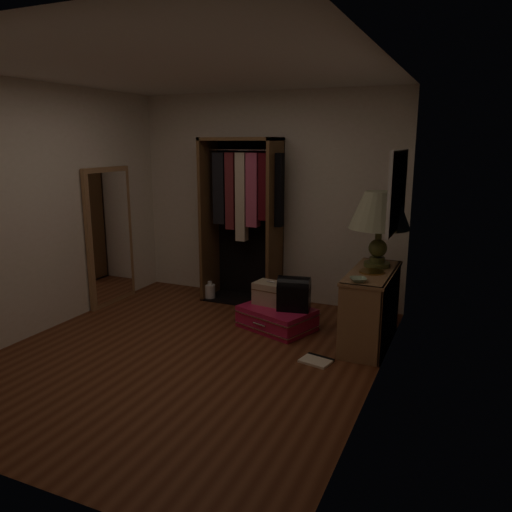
# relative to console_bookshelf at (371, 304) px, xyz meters

# --- Properties ---
(ground) EXTENTS (4.00, 4.00, 0.00)m
(ground) POSITION_rel_console_bookshelf_xyz_m (-1.54, -1.05, -0.39)
(ground) COLOR #5C2E1A
(ground) RESTS_ON ground
(room_walls) EXTENTS (3.52, 4.02, 2.60)m
(room_walls) POSITION_rel_console_bookshelf_xyz_m (-1.46, -1.01, 1.11)
(room_walls) COLOR silver
(room_walls) RESTS_ON ground
(console_bookshelf) EXTENTS (0.42, 1.12, 0.75)m
(console_bookshelf) POSITION_rel_console_bookshelf_xyz_m (0.00, 0.00, 0.00)
(console_bookshelf) COLOR #926946
(console_bookshelf) RESTS_ON ground
(open_wardrobe) EXTENTS (1.03, 0.50, 2.05)m
(open_wardrobe) POSITION_rel_console_bookshelf_xyz_m (-1.75, 0.72, 0.82)
(open_wardrobe) COLOR brown
(open_wardrobe) RESTS_ON ground
(floor_mirror) EXTENTS (0.06, 0.80, 1.70)m
(floor_mirror) POSITION_rel_console_bookshelf_xyz_m (-3.24, -0.05, 0.46)
(floor_mirror) COLOR #9F744D
(floor_mirror) RESTS_ON ground
(pink_suitcase) EXTENTS (0.92, 0.79, 0.24)m
(pink_suitcase) POSITION_rel_console_bookshelf_xyz_m (-1.00, -0.07, -0.27)
(pink_suitcase) COLOR #CA184B
(pink_suitcase) RESTS_ON ground
(train_case) EXTENTS (0.39, 0.30, 0.26)m
(train_case) POSITION_rel_console_bookshelf_xyz_m (-1.11, 0.03, -0.03)
(train_case) COLOR tan
(train_case) RESTS_ON pink_suitcase
(black_bag) EXTENTS (0.38, 0.28, 0.37)m
(black_bag) POSITION_rel_console_bookshelf_xyz_m (-0.81, -0.05, 0.04)
(black_bag) COLOR black
(black_bag) RESTS_ON pink_suitcase
(table_lamp) EXTENTS (0.74, 0.74, 0.77)m
(table_lamp) POSITION_rel_console_bookshelf_xyz_m (0.00, 0.16, 0.92)
(table_lamp) COLOR #495127
(table_lamp) RESTS_ON console_bookshelf
(brass_tray) EXTENTS (0.31, 0.31, 0.01)m
(brass_tray) POSITION_rel_console_bookshelf_xyz_m (0.00, -0.10, 0.37)
(brass_tray) COLOR olive
(brass_tray) RESTS_ON console_bookshelf
(ceramic_bowl) EXTENTS (0.20, 0.20, 0.04)m
(ceramic_bowl) POSITION_rel_console_bookshelf_xyz_m (-0.05, -0.48, 0.38)
(ceramic_bowl) COLOR #9AB698
(ceramic_bowl) RESTS_ON console_bookshelf
(white_jug) EXTENTS (0.14, 0.14, 0.24)m
(white_jug) POSITION_rel_console_bookshelf_xyz_m (-2.17, 0.55, -0.29)
(white_jug) COLOR silver
(white_jug) RESTS_ON ground
(floor_book) EXTENTS (0.31, 0.27, 0.03)m
(floor_book) POSITION_rel_console_bookshelf_xyz_m (-0.35, -0.70, -0.38)
(floor_book) COLOR white
(floor_book) RESTS_ON ground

